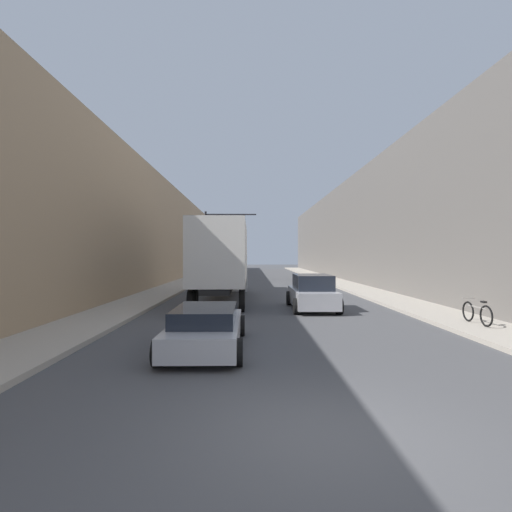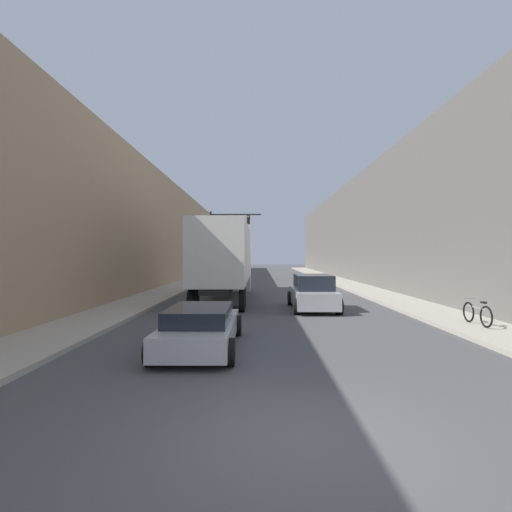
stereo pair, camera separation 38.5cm
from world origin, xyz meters
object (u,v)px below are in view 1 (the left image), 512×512
object	(u,v)px
traffic_signal_gantry	(219,232)
parked_bicycle	(477,313)
suv_car	(312,293)
sedan_car	(206,328)
semi_truck	(224,258)

from	to	relation	value
traffic_signal_gantry	parked_bicycle	size ratio (longest dim) A/B	3.77
parked_bicycle	suv_car	bearing A→B (deg)	135.42
sedan_car	parked_bicycle	size ratio (longest dim) A/B	2.60
sedan_car	suv_car	xyz separation A→B (m)	(4.08, 7.72, 0.19)
semi_truck	parked_bicycle	distance (m)	13.68
semi_truck	traffic_signal_gantry	xyz separation A→B (m)	(-1.63, 16.32, 2.50)
sedan_car	suv_car	bearing A→B (deg)	62.14
suv_car	semi_truck	bearing A→B (deg)	131.52
sedan_car	traffic_signal_gantry	world-z (taller)	traffic_signal_gantry
suv_car	parked_bicycle	xyz separation A→B (m)	(4.94, -4.87, -0.23)
sedan_car	traffic_signal_gantry	distance (m)	29.38
traffic_signal_gantry	parked_bicycle	bearing A→B (deg)	-67.24
sedan_car	parked_bicycle	world-z (taller)	sedan_car
sedan_car	traffic_signal_gantry	size ratio (longest dim) A/B	0.69
semi_truck	suv_car	xyz separation A→B (m)	(4.39, -4.96, -1.58)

